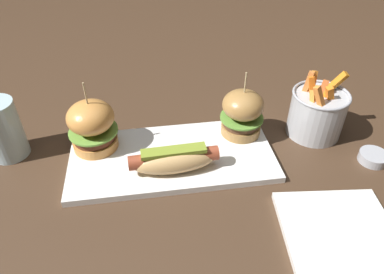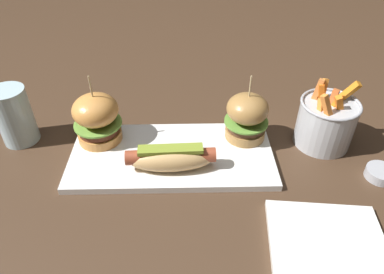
# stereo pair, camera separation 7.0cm
# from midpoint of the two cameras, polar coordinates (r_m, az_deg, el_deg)

# --- Properties ---
(ground_plane) EXTENTS (3.00, 3.00, 0.00)m
(ground_plane) POSITION_cam_midpoint_polar(r_m,az_deg,el_deg) (0.73, -5.94, -3.72)
(ground_plane) COLOR #422D1E
(platter_main) EXTENTS (0.41, 0.20, 0.01)m
(platter_main) POSITION_cam_midpoint_polar(r_m,az_deg,el_deg) (0.73, -5.97, -3.31)
(platter_main) COLOR white
(platter_main) RESTS_ON ground
(hot_dog) EXTENTS (0.17, 0.06, 0.05)m
(hot_dog) POSITION_cam_midpoint_polar(r_m,az_deg,el_deg) (0.67, -5.62, -3.68)
(hot_dog) COLOR tan
(hot_dog) RESTS_ON platter_main
(slider_left) EXTENTS (0.10, 0.10, 0.15)m
(slider_left) POSITION_cam_midpoint_polar(r_m,az_deg,el_deg) (0.74, -18.38, 1.69)
(slider_left) COLOR #D38D44
(slider_left) RESTS_ON platter_main
(slider_right) EXTENTS (0.09, 0.09, 0.15)m
(slider_right) POSITION_cam_midpoint_polar(r_m,az_deg,el_deg) (0.75, 5.45, 3.82)
(slider_right) COLOR #A3763F
(slider_right) RESTS_ON platter_main
(fries_bucket) EXTENTS (0.12, 0.12, 0.14)m
(fries_bucket) POSITION_cam_midpoint_polar(r_m,az_deg,el_deg) (0.80, 17.13, 3.71)
(fries_bucket) COLOR #B7BABF
(fries_bucket) RESTS_ON ground
(sauce_ramekin) EXTENTS (0.06, 0.06, 0.02)m
(sauce_ramekin) POSITION_cam_midpoint_polar(r_m,az_deg,el_deg) (0.79, 24.93, -3.05)
(sauce_ramekin) COLOR #A8AAB2
(sauce_ramekin) RESTS_ON ground
(side_plate) EXTENTS (0.20, 0.20, 0.01)m
(side_plate) POSITION_cam_midpoint_polar(r_m,az_deg,el_deg) (0.63, 19.77, -14.76)
(side_plate) COLOR white
(side_plate) RESTS_ON ground
(water_glass) EXTENTS (0.07, 0.07, 0.13)m
(water_glass) POSITION_cam_midpoint_polar(r_m,az_deg,el_deg) (0.82, -30.40, 0.91)
(water_glass) COLOR silver
(water_glass) RESTS_ON ground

